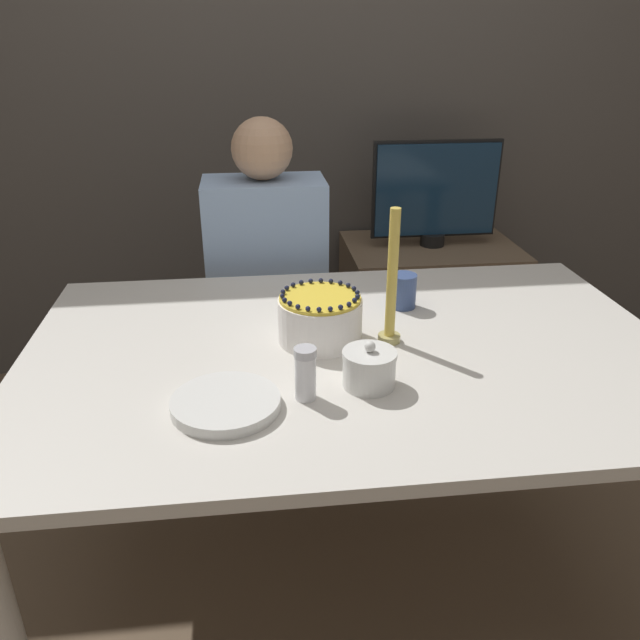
% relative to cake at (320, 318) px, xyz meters
% --- Properties ---
extents(ground_plane, '(12.00, 12.00, 0.00)m').
position_rel_cake_xyz_m(ground_plane, '(0.07, -0.05, -0.82)').
color(ground_plane, brown).
extents(wall_behind, '(8.00, 0.05, 2.60)m').
position_rel_cake_xyz_m(wall_behind, '(0.07, 1.35, 0.48)').
color(wall_behind, '#4C4742').
rests_on(wall_behind, ground_plane).
extents(dining_table, '(1.56, 1.02, 0.76)m').
position_rel_cake_xyz_m(dining_table, '(0.07, -0.05, -0.16)').
color(dining_table, beige).
rests_on(dining_table, ground_plane).
extents(cake, '(0.20, 0.20, 0.13)m').
position_rel_cake_xyz_m(cake, '(0.00, 0.00, 0.00)').
color(cake, white).
rests_on(cake, dining_table).
extents(sugar_bowl, '(0.12, 0.12, 0.10)m').
position_rel_cake_xyz_m(sugar_bowl, '(0.08, -0.23, -0.02)').
color(sugar_bowl, silver).
rests_on(sugar_bowl, dining_table).
extents(sugar_shaker, '(0.05, 0.05, 0.12)m').
position_rel_cake_xyz_m(sugar_shaker, '(-0.06, -0.26, 0.00)').
color(sugar_shaker, white).
rests_on(sugar_shaker, dining_table).
extents(plate_stack, '(0.22, 0.22, 0.02)m').
position_rel_cake_xyz_m(plate_stack, '(-0.22, -0.28, -0.05)').
color(plate_stack, silver).
rests_on(plate_stack, dining_table).
extents(candle, '(0.05, 0.05, 0.33)m').
position_rel_cake_xyz_m(candle, '(0.17, -0.03, 0.08)').
color(candle, tan).
rests_on(candle, dining_table).
extents(cup, '(0.07, 0.07, 0.09)m').
position_rel_cake_xyz_m(cup, '(0.25, 0.18, -0.01)').
color(cup, '#384C7F').
rests_on(cup, dining_table).
extents(person_man_blue_shirt, '(0.40, 0.34, 1.21)m').
position_rel_cake_xyz_m(person_man_blue_shirt, '(-0.11, 0.66, -0.29)').
color(person_man_blue_shirt, '#473D33').
rests_on(person_man_blue_shirt, ground_plane).
extents(side_cabinet, '(0.71, 0.49, 0.64)m').
position_rel_cake_xyz_m(side_cabinet, '(0.60, 1.06, -0.50)').
color(side_cabinet, brown).
rests_on(side_cabinet, ground_plane).
extents(tv_monitor, '(0.52, 0.10, 0.43)m').
position_rel_cake_xyz_m(tv_monitor, '(0.60, 1.07, 0.04)').
color(tv_monitor, black).
rests_on(tv_monitor, side_cabinet).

